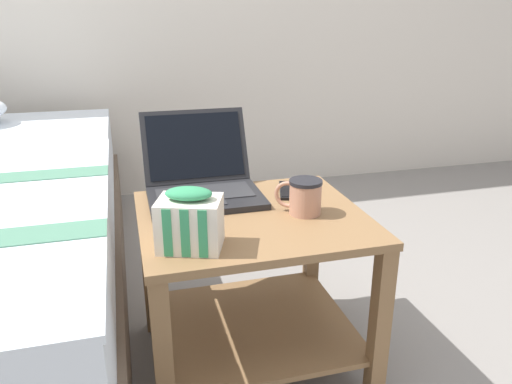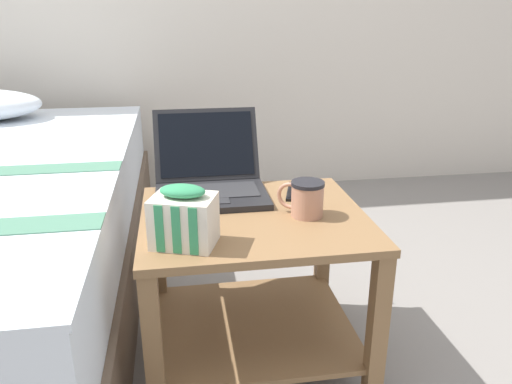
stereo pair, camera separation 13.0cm
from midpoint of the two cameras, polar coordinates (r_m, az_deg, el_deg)
The scene contains 6 objects.
ground_plane at distance 1.62m, azimuth -2.83°, elevation -18.60°, with size 8.00×8.00×0.00m, color gray.
bedside_table at distance 1.45m, azimuth -3.05°, elevation -8.90°, with size 0.61×0.54×0.48m.
laptop at distance 1.52m, azimuth -8.64°, elevation 1.33°, with size 0.33×0.34×0.23m.
mug_front_left at distance 1.36m, azimuth 2.80°, elevation -0.39°, with size 0.12×0.10×0.10m.
snack_bag at distance 1.18m, azimuth -10.74°, elevation -3.34°, with size 0.17×0.15×0.15m.
cell_phone at distance 1.54m, azimuth 1.58°, elevation 0.17°, with size 0.11×0.17×0.01m.
Camera 1 is at (-0.32, -1.22, 1.01)m, focal length 35.00 mm.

